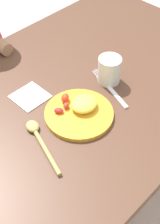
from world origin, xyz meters
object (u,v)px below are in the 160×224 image
(plate, at_px, (80,111))
(fork, at_px, (110,88))
(spoon, at_px, (39,137))
(drinking_cup, at_px, (109,70))

(plate, bearing_deg, fork, 2.31)
(fork, height_order, spoon, spoon)
(plate, xyz_separation_m, spoon, (-0.17, 0.02, -0.00))
(spoon, height_order, drinking_cup, drinking_cup)
(plate, height_order, fork, plate)
(spoon, bearing_deg, fork, -73.58)
(fork, relative_size, spoon, 0.98)
(fork, distance_m, spoon, 0.33)
(spoon, bearing_deg, drinking_cup, -67.96)
(plate, height_order, drinking_cup, drinking_cup)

